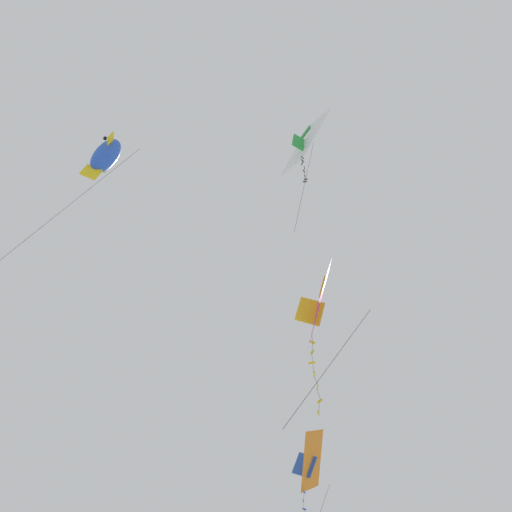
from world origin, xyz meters
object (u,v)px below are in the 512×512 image
(kite_delta_near_left, at_px, (317,307))
(kite_fish_low_drifter, at_px, (106,156))
(kite_delta_near_right, at_px, (310,461))
(kite_delta_upper_right, at_px, (304,142))

(kite_delta_near_left, xyz_separation_m, kite_fish_low_drifter, (2.05, -8.07, 10.52))
(kite_delta_near_right, relative_size, kite_delta_near_left, 0.86)
(kite_delta_near_right, relative_size, kite_fish_low_drifter, 0.48)
(kite_delta_near_right, xyz_separation_m, kite_delta_near_left, (9.13, 5.47, -1.07))
(kite_delta_upper_right, xyz_separation_m, kite_fish_low_drifter, (6.34, -5.94, -3.74))
(kite_delta_near_right, bearing_deg, kite_delta_upper_right, -169.23)
(kite_delta_near_right, height_order, kite_fish_low_drifter, kite_fish_low_drifter)
(kite_delta_upper_right, bearing_deg, kite_fish_low_drifter, 73.96)
(kite_delta_upper_right, xyz_separation_m, kite_delta_near_left, (4.29, 2.14, -14.26))
(kite_delta_upper_right, relative_size, kite_fish_low_drifter, 0.81)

